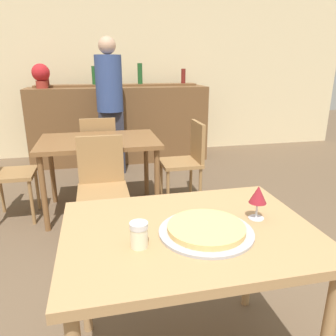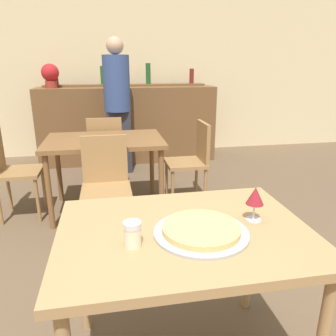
# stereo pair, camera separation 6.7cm
# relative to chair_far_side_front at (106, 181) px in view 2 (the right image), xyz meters

# --- Properties ---
(wall_back) EXTENTS (8.00, 0.05, 2.80)m
(wall_back) POSITION_rel_chair_far_side_front_xyz_m (0.34, 2.87, 0.89)
(wall_back) COLOR beige
(wall_back) RESTS_ON ground_plane
(dining_table_near) EXTENTS (1.08, 0.80, 0.77)m
(dining_table_near) POSITION_rel_chair_far_side_front_xyz_m (0.34, -1.38, 0.16)
(dining_table_near) COLOR #A87F51
(dining_table_near) RESTS_ON ground_plane
(dining_table_far) EXTENTS (1.13, 0.78, 0.75)m
(dining_table_far) POSITION_rel_chair_far_side_front_xyz_m (0.00, 0.56, 0.15)
(dining_table_far) COLOR brown
(dining_table_far) RESTS_ON ground_plane
(bar_counter) EXTENTS (2.60, 0.56, 1.11)m
(bar_counter) POSITION_rel_chair_far_side_front_xyz_m (0.34, 2.37, 0.04)
(bar_counter) COLOR brown
(bar_counter) RESTS_ON ground_plane
(bar_back_shelf) EXTENTS (2.39, 0.24, 0.33)m
(bar_back_shelf) POSITION_rel_chair_far_side_front_xyz_m (0.32, 2.51, 0.65)
(bar_back_shelf) COLOR brown
(bar_back_shelf) RESTS_ON bar_counter
(chair_far_side_front) EXTENTS (0.40, 0.40, 0.88)m
(chair_far_side_front) POSITION_rel_chair_far_side_front_xyz_m (0.00, 0.00, 0.00)
(chair_far_side_front) COLOR olive
(chair_far_side_front) RESTS_ON ground_plane
(chair_far_side_back) EXTENTS (0.40, 0.40, 0.88)m
(chair_far_side_back) POSITION_rel_chair_far_side_front_xyz_m (0.00, 1.12, 0.00)
(chair_far_side_back) COLOR olive
(chair_far_side_back) RESTS_ON ground_plane
(chair_far_side_left) EXTENTS (0.40, 0.40, 0.88)m
(chair_far_side_left) POSITION_rel_chair_far_side_front_xyz_m (-0.89, 0.56, 0.00)
(chair_far_side_left) COLOR olive
(chair_far_side_left) RESTS_ON ground_plane
(chair_far_side_right) EXTENTS (0.40, 0.40, 0.88)m
(chair_far_side_right) POSITION_rel_chair_far_side_front_xyz_m (0.89, 0.56, 0.00)
(chair_far_side_right) COLOR olive
(chair_far_side_right) RESTS_ON ground_plane
(pizza_tray) EXTENTS (0.40, 0.40, 0.04)m
(pizza_tray) POSITION_rel_chair_far_side_front_xyz_m (0.40, -1.43, 0.27)
(pizza_tray) COLOR #A3A3A8
(pizza_tray) RESTS_ON dining_table_near
(cheese_shaker) EXTENTS (0.07, 0.07, 0.10)m
(cheese_shaker) POSITION_rel_chair_far_side_front_xyz_m (0.11, -1.48, 0.30)
(cheese_shaker) COLOR beige
(cheese_shaker) RESTS_ON dining_table_near
(person_standing) EXTENTS (0.34, 0.34, 1.76)m
(person_standing) POSITION_rel_chair_far_side_front_xyz_m (0.18, 1.79, 0.45)
(person_standing) COLOR #2D2D38
(person_standing) RESTS_ON ground_plane
(wine_glass) EXTENTS (0.08, 0.08, 0.16)m
(wine_glass) POSITION_rel_chair_far_side_front_xyz_m (0.67, -1.35, 0.36)
(wine_glass) COLOR silver
(wine_glass) RESTS_ON dining_table_near
(potted_plant) EXTENTS (0.24, 0.24, 0.33)m
(potted_plant) POSITION_rel_chair_far_side_front_xyz_m (-0.71, 2.32, 0.78)
(potted_plant) COLOR maroon
(potted_plant) RESTS_ON bar_counter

